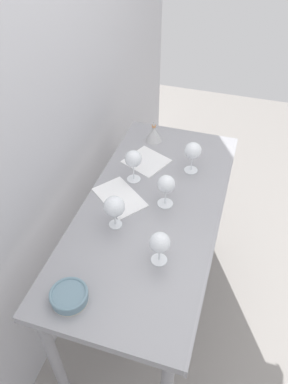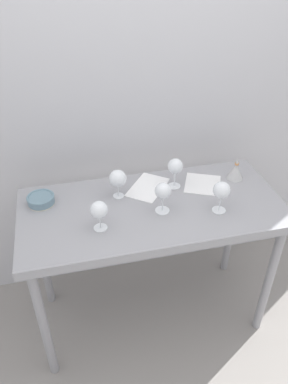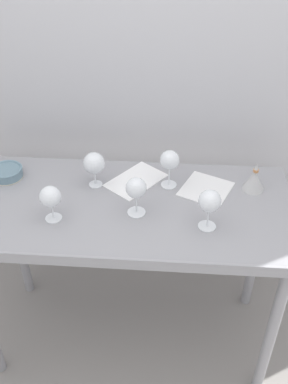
% 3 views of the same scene
% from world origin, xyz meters
% --- Properties ---
extents(ground_plane, '(6.00, 6.00, 0.00)m').
position_xyz_m(ground_plane, '(0.00, 0.00, 0.00)').
color(ground_plane, gray).
extents(back_wall, '(3.80, 0.04, 2.60)m').
position_xyz_m(back_wall, '(0.00, 0.49, 1.30)').
color(back_wall, '#B8B8BD').
rests_on(back_wall, ground_plane).
extents(steel_counter, '(1.40, 0.65, 0.90)m').
position_xyz_m(steel_counter, '(0.00, -0.01, 0.79)').
color(steel_counter, '#929297').
rests_on(steel_counter, ground_plane).
extents(wine_glass_near_center, '(0.08, 0.08, 0.17)m').
position_xyz_m(wine_glass_near_center, '(0.04, -0.06, 1.02)').
color(wine_glass_near_center, white).
rests_on(wine_glass_near_center, steel_counter).
extents(wine_glass_near_left, '(0.09, 0.09, 0.16)m').
position_xyz_m(wine_glass_near_left, '(-0.29, -0.12, 1.01)').
color(wine_glass_near_left, white).
rests_on(wine_glass_near_left, steel_counter).
extents(wine_glass_far_left, '(0.10, 0.10, 0.16)m').
position_xyz_m(wine_glass_far_left, '(-0.16, 0.12, 1.01)').
color(wine_glass_far_left, white).
rests_on(wine_glass_far_left, steel_counter).
extents(wine_glass_near_right, '(0.09, 0.09, 0.17)m').
position_xyz_m(wine_glass_near_right, '(0.33, -0.13, 1.02)').
color(wine_glass_near_right, white).
rests_on(wine_glass_near_right, steel_counter).
extents(wine_glass_far_right, '(0.09, 0.09, 0.18)m').
position_xyz_m(wine_glass_far_right, '(0.17, 0.14, 1.03)').
color(wine_glass_far_right, white).
rests_on(wine_glass_far_right, steel_counter).
extents(tasting_sheet_upper, '(0.29, 0.31, 0.00)m').
position_xyz_m(tasting_sheet_upper, '(0.02, 0.17, 0.90)').
color(tasting_sheet_upper, white).
rests_on(tasting_sheet_upper, steel_counter).
extents(tasting_sheet_lower, '(0.27, 0.27, 0.00)m').
position_xyz_m(tasting_sheet_lower, '(0.33, 0.12, 0.90)').
color(tasting_sheet_lower, white).
rests_on(tasting_sheet_lower, steel_counter).
extents(tasting_bowl, '(0.15, 0.15, 0.05)m').
position_xyz_m(tasting_bowl, '(-0.57, 0.15, 0.93)').
color(tasting_bowl, beige).
rests_on(tasting_bowl, steel_counter).
extents(decanter_funnel, '(0.10, 0.10, 0.13)m').
position_xyz_m(decanter_funnel, '(0.54, 0.14, 0.95)').
color(decanter_funnel, '#B4B4B4').
rests_on(decanter_funnel, steel_counter).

